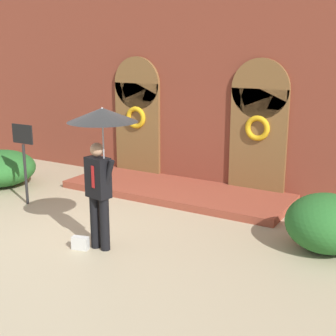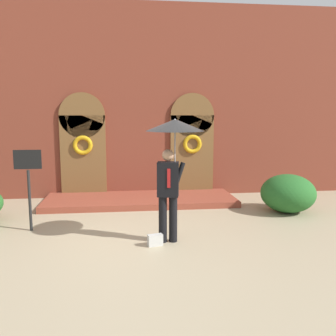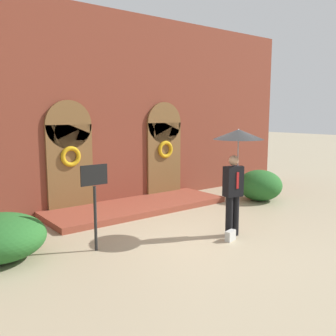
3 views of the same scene
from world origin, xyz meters
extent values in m
plane|color=tan|center=(0.00, 0.00, 0.00)|extent=(80.00, 80.00, 0.00)
cube|color=brown|center=(0.00, 4.20, 2.80)|extent=(14.00, 0.50, 5.60)
cube|color=brown|center=(-1.60, 3.91, 1.20)|extent=(1.30, 0.08, 2.40)
cylinder|color=brown|center=(-1.60, 3.91, 2.40)|extent=(1.30, 0.08, 1.30)
cube|color=brown|center=(1.60, 3.91, 1.20)|extent=(1.30, 0.08, 2.40)
cylinder|color=brown|center=(1.60, 3.91, 2.40)|extent=(1.30, 0.08, 1.30)
torus|color=#C69314|center=(-1.60, 3.84, 1.55)|extent=(0.56, 0.12, 0.56)
torus|color=#C69314|center=(1.60, 3.84, 1.55)|extent=(0.56, 0.12, 0.56)
cube|color=brown|center=(0.00, 3.05, 0.08)|extent=(5.20, 1.80, 0.16)
cylinder|color=black|center=(0.29, -0.17, 0.45)|extent=(0.16, 0.16, 0.90)
cylinder|color=black|center=(0.49, -0.17, 0.45)|extent=(0.16, 0.16, 0.90)
cube|color=black|center=(0.39, -0.17, 1.23)|extent=(0.44, 0.31, 0.66)
cube|color=#A51919|center=(0.39, -0.30, 1.27)|extent=(0.06, 0.02, 0.36)
sphere|color=#A87A5B|center=(0.39, -0.17, 1.69)|extent=(0.22, 0.22, 0.22)
cylinder|color=black|center=(0.61, -0.17, 1.33)|extent=(0.22, 0.09, 0.46)
cylinder|color=gray|center=(0.52, -0.17, 1.65)|extent=(0.02, 0.02, 0.98)
cone|color=black|center=(0.52, -0.17, 2.25)|extent=(1.10, 1.10, 0.22)
cone|color=white|center=(0.52, -0.17, 2.27)|extent=(0.61, 0.61, 0.20)
cube|color=#B7B7B2|center=(0.12, -0.37, 0.11)|extent=(0.30, 0.18, 0.22)
cylinder|color=black|center=(-2.41, 0.86, 0.65)|extent=(0.06, 0.06, 1.30)
cube|color=black|center=(-2.41, 0.86, 1.52)|extent=(0.56, 0.03, 0.40)
ellipsoid|color=#235B23|center=(-4.03, 1.55, 0.43)|extent=(1.68, 1.68, 0.85)
ellipsoid|color=#235B23|center=(3.64, 1.65, 0.48)|extent=(1.35, 1.35, 0.96)
camera|label=1|loc=(5.02, -5.84, 3.25)|focal=50.00mm
camera|label=2|loc=(-0.44, -7.09, 2.48)|focal=40.00mm
camera|label=3|loc=(-5.65, -5.63, 2.70)|focal=40.00mm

